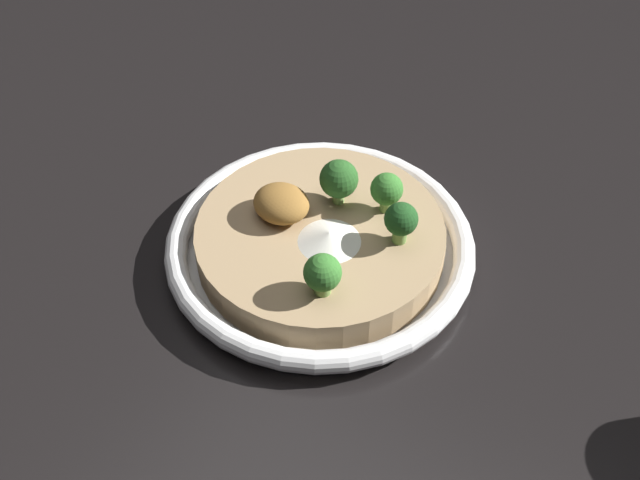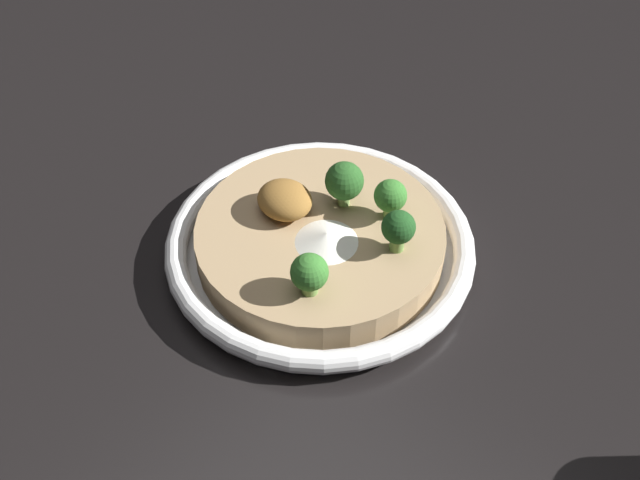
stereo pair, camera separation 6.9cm
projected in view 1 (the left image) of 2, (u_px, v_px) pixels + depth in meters
ground_plane at (320, 257)px, 0.71m from camera, size 6.00×6.00×0.00m
risotto_bowl at (320, 244)px, 0.70m from camera, size 0.27×0.27×0.04m
cheese_sprinkle at (329, 237)px, 0.67m from camera, size 0.05×0.05×0.01m
crispy_onion_garnish at (281, 203)px, 0.68m from camera, size 0.05×0.04×0.03m
broccoli_back_left at (339, 180)px, 0.69m from camera, size 0.03×0.03×0.04m
broccoli_back at (387, 190)px, 0.68m from camera, size 0.03×0.03×0.04m
broccoli_front_right at (323, 274)px, 0.62m from camera, size 0.03×0.03×0.04m
broccoli_right at (401, 221)px, 0.66m from camera, size 0.03×0.03×0.04m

